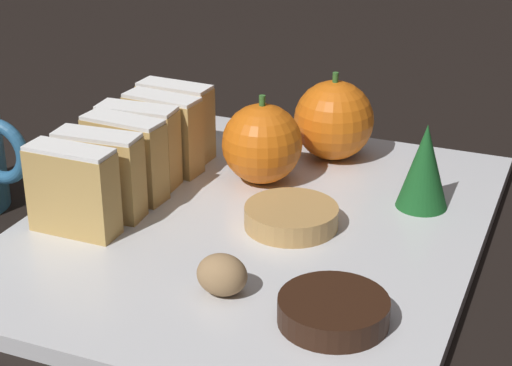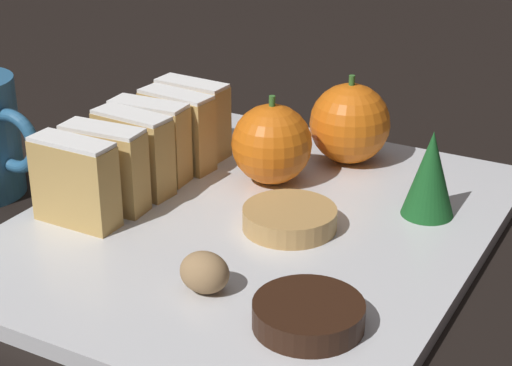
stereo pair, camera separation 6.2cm
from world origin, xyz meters
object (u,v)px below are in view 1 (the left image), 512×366
(orange_near, at_px, (262,144))
(chocolate_cookie, at_px, (333,311))
(orange_far, at_px, (334,120))
(walnut, at_px, (222,275))

(orange_near, relative_size, chocolate_cookie, 1.09)
(orange_near, xyz_separation_m, orange_far, (0.04, 0.07, 0.00))
(orange_far, bearing_deg, orange_near, -118.74)
(orange_far, distance_m, chocolate_cookie, 0.26)
(orange_near, distance_m, chocolate_cookie, 0.21)
(orange_far, bearing_deg, walnut, -89.09)
(orange_far, relative_size, walnut, 2.32)
(orange_far, xyz_separation_m, walnut, (0.00, -0.24, -0.02))
(orange_near, xyz_separation_m, walnut, (0.04, -0.17, -0.02))
(orange_far, height_order, walnut, orange_far)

